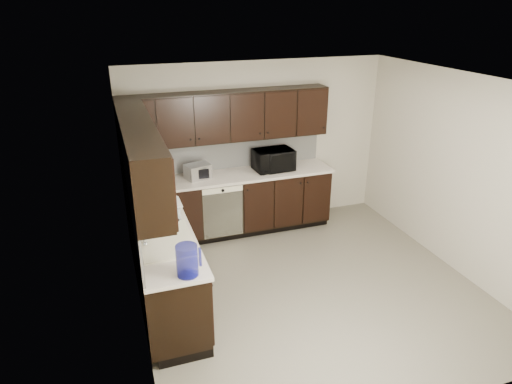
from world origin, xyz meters
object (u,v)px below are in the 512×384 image
(microwave, at_px, (273,160))
(storage_bin, at_px, (163,210))
(toaster_oven, at_px, (198,171))
(sink, at_px, (167,247))
(blue_pitcher, at_px, (187,261))

(microwave, xyz_separation_m, storage_bin, (-1.78, -1.07, -0.08))
(microwave, bearing_deg, toaster_oven, 175.48)
(sink, distance_m, storage_bin, 0.64)
(storage_bin, distance_m, blue_pitcher, 1.32)
(toaster_oven, bearing_deg, storage_bin, -138.35)
(storage_bin, relative_size, blue_pitcher, 1.34)
(sink, height_order, blue_pitcher, blue_pitcher)
(toaster_oven, bearing_deg, microwave, -18.50)
(blue_pitcher, bearing_deg, microwave, 58.90)
(microwave, xyz_separation_m, blue_pitcher, (-1.75, -2.39, -0.01))
(blue_pitcher, bearing_deg, storage_bin, 96.70)
(sink, bearing_deg, microwave, 42.67)
(sink, xyz_separation_m, microwave, (1.84, 1.70, 0.22))
(sink, relative_size, toaster_oven, 2.47)
(sink, relative_size, storage_bin, 2.03)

